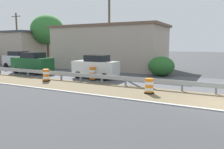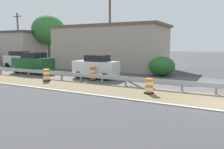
% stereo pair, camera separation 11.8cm
% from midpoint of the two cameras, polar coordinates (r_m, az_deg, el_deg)
% --- Properties ---
extents(guardrail_median, '(0.18, 41.19, 0.71)m').
position_cam_midpoint_polar(guardrail_median, '(15.24, 21.59, -2.49)').
color(guardrail_median, '#999EA3').
rests_on(guardrail_median, ground).
extents(traffic_barrel_nearest, '(0.64, 0.64, 0.96)m').
position_cam_midpoint_polar(traffic_barrel_nearest, '(14.19, 9.73, -3.14)').
color(traffic_barrel_nearest, orange).
rests_on(traffic_barrel_nearest, ground).
extents(traffic_barrel_close, '(0.63, 0.63, 1.12)m').
position_cam_midpoint_polar(traffic_barrel_close, '(19.19, -4.79, 0.06)').
color(traffic_barrel_close, orange).
rests_on(traffic_barrel_close, ground).
extents(traffic_barrel_mid, '(0.65, 0.65, 1.01)m').
position_cam_midpoint_polar(traffic_barrel_mid, '(19.43, -16.30, -0.30)').
color(traffic_barrel_mid, orange).
rests_on(traffic_barrel_mid, ground).
extents(car_lead_near_lane, '(1.98, 4.13, 2.12)m').
position_cam_midpoint_polar(car_lead_near_lane, '(20.16, -3.93, 2.02)').
color(car_lead_near_lane, silver).
rests_on(car_lead_near_lane, ground).
extents(car_lead_far_lane, '(2.13, 4.52, 2.22)m').
position_cam_midpoint_polar(car_lead_far_lane, '(25.03, -19.47, 2.85)').
color(car_lead_far_lane, '#195128').
rests_on(car_lead_far_lane, ground).
extents(car_mid_far_lane, '(2.13, 4.55, 2.16)m').
position_cam_midpoint_polar(car_mid_far_lane, '(31.51, -22.34, 3.61)').
color(car_mid_far_lane, silver).
rests_on(car_mid_far_lane, ground).
extents(roadside_shop_near, '(6.95, 14.14, 5.38)m').
position_cam_midpoint_polar(roadside_shop_near, '(28.43, -0.36, 7.07)').
color(roadside_shop_near, '#AD9E8E').
rests_on(roadside_shop_near, ground).
extents(roadside_shop_far, '(8.28, 16.62, 5.06)m').
position_cam_midpoint_polar(roadside_shop_far, '(43.18, -24.63, 6.44)').
color(roadside_shop_far, '#AD9E8E').
rests_on(roadside_shop_far, ground).
extents(utility_pole_near, '(0.24, 1.80, 8.82)m').
position_cam_midpoint_polar(utility_pole_near, '(25.24, -0.41, 11.20)').
color(utility_pole_near, brown).
rests_on(utility_pole_near, ground).
extents(utility_pole_mid, '(0.24, 1.80, 7.63)m').
position_cam_midpoint_polar(utility_pole_mid, '(36.54, -22.83, 8.64)').
color(utility_pole_mid, brown).
rests_on(utility_pole_mid, ground).
extents(bush_roadside, '(2.56, 2.56, 1.89)m').
position_cam_midpoint_polar(bush_roadside, '(22.19, 12.82, 2.09)').
color(bush_roadside, '#286028').
rests_on(bush_roadside, ground).
extents(tree_roadside, '(5.07, 5.07, 7.55)m').
position_cam_midpoint_polar(tree_roadside, '(36.64, -15.96, 10.97)').
color(tree_roadside, '#4C3D2D').
rests_on(tree_roadside, ground).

